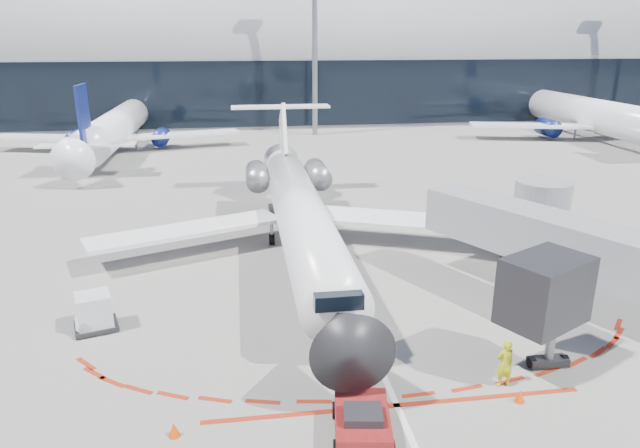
{
  "coord_description": "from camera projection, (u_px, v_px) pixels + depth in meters",
  "views": [
    {
      "loc": [
        -5.22,
        -28.45,
        12.71
      ],
      "look_at": [
        -0.98,
        1.32,
        2.78
      ],
      "focal_mm": 32.0,
      "sensor_mm": 36.0,
      "label": 1
    }
  ],
  "objects": [
    {
      "name": "ground",
      "position": [
        341.0,
        278.0,
        31.43
      ],
      "size": [
        260.0,
        260.0,
        0.0
      ],
      "primitive_type": "plane",
      "color": "slate",
      "rests_on": "ground"
    },
    {
      "name": "apron_centerline",
      "position": [
        335.0,
        265.0,
        33.31
      ],
      "size": [
        0.25,
        40.0,
        0.01
      ],
      "primitive_type": "cube",
      "color": "silver",
      "rests_on": "ground"
    },
    {
      "name": "ramp_worker",
      "position": [
        505.0,
        363.0,
        21.5
      ],
      "size": [
        0.73,
        0.51,
        1.93
      ],
      "primitive_type": "imported",
      "rotation": [
        0.0,
        0.0,
        3.21
      ],
      "color": "#CFDD17",
      "rests_on": "ground"
    },
    {
      "name": "apron_stop_bar",
      "position": [
        397.0,
        405.0,
        20.62
      ],
      "size": [
        14.0,
        0.25,
        0.01
      ],
      "primitive_type": "cube",
      "color": "maroon",
      "rests_on": "ground"
    },
    {
      "name": "bg_airliner_2",
      "position": [
        593.0,
        91.0,
        73.05
      ],
      "size": [
        36.95,
        39.12,
        11.95
      ],
      "primitive_type": null,
      "color": "white",
      "rests_on": "ground"
    },
    {
      "name": "terminal_building",
      "position": [
        269.0,
        64.0,
        89.83
      ],
      "size": [
        150.0,
        24.15,
        24.0
      ],
      "color": "gray",
      "rests_on": "ground"
    },
    {
      "name": "uld_container",
      "position": [
        94.0,
        312.0,
        25.72
      ],
      "size": [
        2.21,
        2.03,
        1.73
      ],
      "rotation": [
        0.0,
        0.0,
        0.29
      ],
      "color": "black",
      "rests_on": "ground"
    },
    {
      "name": "bg_airliner_1",
      "position": [
        115.0,
        103.0,
        65.65
      ],
      "size": [
        33.09,
        35.03,
        10.71
      ],
      "primitive_type": null,
      "color": "white",
      "rests_on": "ground"
    },
    {
      "name": "regional_jet",
      "position": [
        300.0,
        211.0,
        34.57
      ],
      "size": [
        25.55,
        31.51,
        7.89
      ],
      "color": "white",
      "rests_on": "ground"
    },
    {
      "name": "jet_bridge",
      "position": [
        541.0,
        237.0,
        28.96
      ],
      "size": [
        10.03,
        15.2,
        4.9
      ],
      "color": "gray",
      "rests_on": "ground"
    },
    {
      "name": "safety_cone_left",
      "position": [
        174.0,
        429.0,
        18.94
      ],
      "size": [
        0.39,
        0.39,
        0.55
      ],
      "primitive_type": "cone",
      "color": "#E13E04",
      "rests_on": "ground"
    },
    {
      "name": "pushback_tug",
      "position": [
        362.0,
        423.0,
        18.88
      ],
      "size": [
        2.31,
        4.65,
        1.18
      ],
      "rotation": [
        0.0,
        0.0,
        -0.15
      ],
      "color": "#63140E",
      "rests_on": "ground"
    },
    {
      "name": "light_mast_centre",
      "position": [
        315.0,
        38.0,
        73.29
      ],
      "size": [
        0.7,
        0.7,
        25.0
      ],
      "primitive_type": "cylinder",
      "color": "gray",
      "rests_on": "ground"
    },
    {
      "name": "safety_cone_right",
      "position": [
        520.0,
        396.0,
        20.74
      ],
      "size": [
        0.36,
        0.36,
        0.51
      ],
      "primitive_type": "cone",
      "color": "#E13E04",
      "rests_on": "ground"
    }
  ]
}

